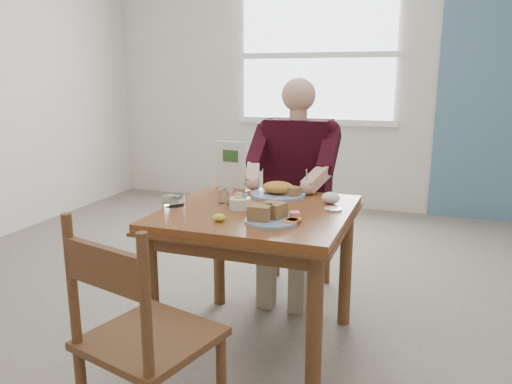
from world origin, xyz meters
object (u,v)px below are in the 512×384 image
at_px(table, 258,230).
at_px(chair_far, 298,219).
at_px(chair_near, 141,341).
at_px(far_plate, 279,191).
at_px(near_plate, 270,215).
at_px(diner, 295,171).

xyz_separation_m(table, chair_far, (0.00, 0.80, -0.16)).
bearing_deg(table, chair_far, 90.00).
bearing_deg(chair_near, table, 82.03).
bearing_deg(far_plate, near_plate, -77.64).
distance_m(table, far_plate, 0.32).
xyz_separation_m(table, far_plate, (0.03, 0.29, 0.14)).
xyz_separation_m(table, chair_near, (-0.12, -0.89, -0.16)).
relative_size(table, diner, 0.66).
relative_size(table, near_plate, 3.39).
distance_m(chair_far, far_plate, 0.59).
height_order(table, chair_far, chair_far).
distance_m(chair_near, far_plate, 1.22).
bearing_deg(far_plate, table, -95.02).
height_order(table, chair_near, chair_near).
distance_m(chair_far, chair_near, 1.69).
xyz_separation_m(diner, far_plate, (0.03, -0.42, -0.03)).
bearing_deg(diner, chair_near, -94.46).
distance_m(chair_near, near_plate, 0.80).
xyz_separation_m(chair_far, near_plate, (0.13, -0.99, 0.30)).
bearing_deg(chair_far, table, -90.00).
height_order(near_plate, far_plate, far_plate).
bearing_deg(chair_far, near_plate, -82.51).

